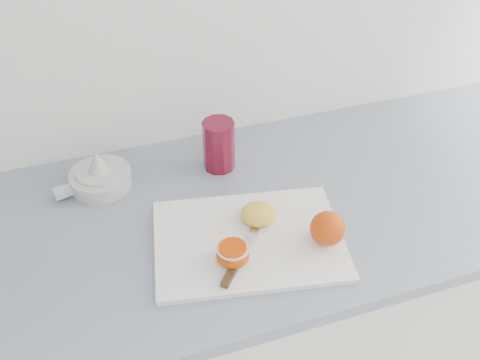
# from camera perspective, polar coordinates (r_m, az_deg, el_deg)

# --- Properties ---
(counter) EXTENTS (2.55, 0.64, 0.89)m
(counter) POSITION_cam_1_polar(r_m,az_deg,el_deg) (1.51, -1.84, -15.89)
(counter) COLOR white
(counter) RESTS_ON ground
(cutting_board) EXTENTS (0.43, 0.34, 0.01)m
(cutting_board) POSITION_cam_1_polar(r_m,az_deg,el_deg) (1.10, 0.92, -6.41)
(cutting_board) COLOR white
(cutting_board) RESTS_ON counter
(whole_orange) EXTENTS (0.07, 0.07, 0.07)m
(whole_orange) POSITION_cam_1_polar(r_m,az_deg,el_deg) (1.08, 9.32, -5.11)
(whole_orange) COLOR #D84802
(whole_orange) RESTS_ON cutting_board
(half_orange) EXTENTS (0.06, 0.06, 0.04)m
(half_orange) POSITION_cam_1_polar(r_m,az_deg,el_deg) (1.04, -0.79, -7.93)
(half_orange) COLOR #D84802
(half_orange) RESTS_ON cutting_board
(squeezed_shell) EXTENTS (0.08, 0.08, 0.03)m
(squeezed_shell) POSITION_cam_1_polar(r_m,az_deg,el_deg) (1.12, 2.00, -3.61)
(squeezed_shell) COLOR yellow
(squeezed_shell) RESTS_ON cutting_board
(paring_knife) EXTENTS (0.13, 0.15, 0.01)m
(paring_knife) POSITION_cam_1_polar(r_m,az_deg,el_deg) (1.04, -0.49, -9.05)
(paring_knife) COLOR #482D1B
(paring_knife) RESTS_ON cutting_board
(citrus_juicer) EXTENTS (0.18, 0.14, 0.09)m
(citrus_juicer) POSITION_cam_1_polar(r_m,az_deg,el_deg) (1.26, -14.75, 0.40)
(citrus_juicer) COLOR silver
(citrus_juicer) RESTS_ON counter
(red_tumbler) EXTENTS (0.08, 0.08, 0.13)m
(red_tumbler) POSITION_cam_1_polar(r_m,az_deg,el_deg) (1.26, -2.27, 3.55)
(red_tumbler) COLOR maroon
(red_tumbler) RESTS_ON counter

